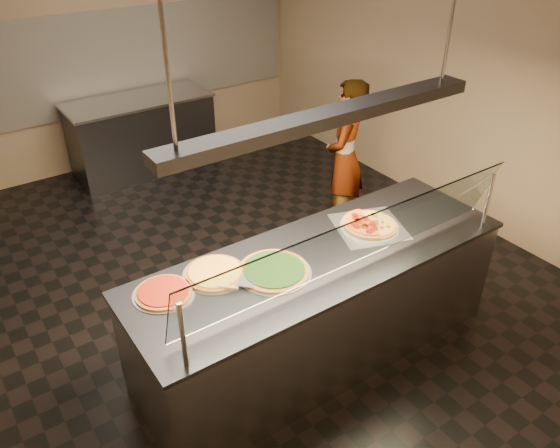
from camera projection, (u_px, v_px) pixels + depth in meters
ground at (243, 267)px, 5.28m from camera, size 5.00×6.00×0.02m
wall_back at (109, 44)px, 6.58m from camera, size 5.00×0.02×3.00m
wall_right at (443, 69)px, 5.69m from camera, size 0.02×6.00×3.00m
tile_band at (112, 61)px, 6.66m from camera, size 4.90×0.02×1.20m
serving_counter at (319, 305)px, 4.08m from camera, size 2.83×0.94×0.93m
sneeze_guard at (357, 242)px, 3.44m from camera, size 2.59×0.18×0.54m
perforated_tray at (369, 226)px, 4.14m from camera, size 0.64×0.64×0.01m
half_pizza_pepperoni at (360, 227)px, 4.08m from camera, size 0.33×0.46×0.05m
half_pizza_sausage at (379, 220)px, 4.18m from camera, size 0.33×0.46×0.04m
pizza_spinach at (274, 270)px, 3.66m from camera, size 0.50×0.50×0.03m
pizza_cheese at (215, 272)px, 3.64m from camera, size 0.43×0.43×0.03m
pizza_tomato at (163, 292)px, 3.46m from camera, size 0.39×0.39×0.03m
pizza_spatula at (235, 284)px, 3.52m from camera, size 0.28×0.17×0.02m
prep_table at (142, 135)px, 6.85m from camera, size 1.74×0.74×0.93m
worker at (345, 158)px, 5.49m from camera, size 0.70×0.65×1.60m
heat_lamp_housing at (328, 117)px, 3.30m from camera, size 2.30×0.18×0.08m
lamp_rod_left at (165, 50)px, 2.52m from camera, size 0.02×0.02×1.01m
lamp_rod_right at (454, 4)px, 3.49m from camera, size 0.02×0.02×1.01m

